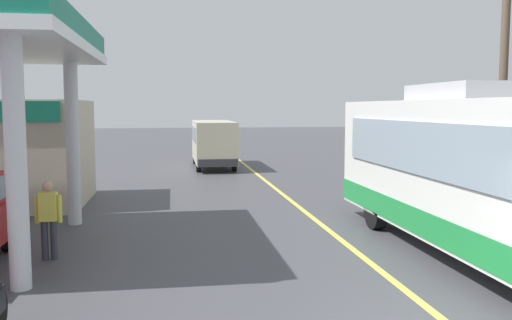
% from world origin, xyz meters
% --- Properties ---
extents(ground, '(120.00, 120.00, 0.00)m').
position_xyz_m(ground, '(0.00, 20.00, 0.00)').
color(ground, '#424247').
extents(lane_divider_stripe, '(0.16, 50.00, 0.01)m').
position_xyz_m(lane_divider_stripe, '(0.00, 15.00, 0.00)').
color(lane_divider_stripe, '#D8CC4C').
rests_on(lane_divider_stripe, ground).
extents(coach_bus_main, '(2.60, 11.04, 3.69)m').
position_xyz_m(coach_bus_main, '(2.36, 4.05, 1.72)').
color(coach_bus_main, white).
rests_on(coach_bus_main, ground).
extents(minibus_opposing_lane, '(2.04, 6.13, 2.44)m').
position_xyz_m(minibus_opposing_lane, '(-1.84, 22.74, 1.47)').
color(minibus_opposing_lane, '#BFB799').
rests_on(minibus_opposing_lane, ground).
extents(pedestrian_near_pump, '(0.55, 0.22, 1.66)m').
position_xyz_m(pedestrian_near_pump, '(-6.53, 5.62, 0.93)').
color(pedestrian_near_pump, '#33333F').
rests_on(pedestrian_near_pump, ground).
extents(utility_pole_roadside, '(1.80, 0.24, 8.45)m').
position_xyz_m(utility_pole_roadside, '(5.51, 8.59, 4.41)').
color(utility_pole_roadside, brown).
rests_on(utility_pole_roadside, ground).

